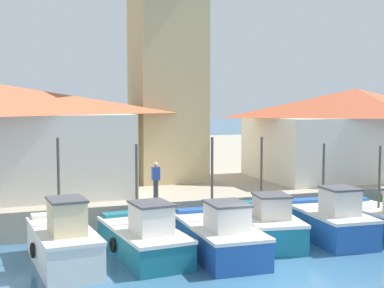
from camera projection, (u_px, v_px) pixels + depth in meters
name	position (u px, v px, depth m)	size (l,w,h in m)	color
ground_plane	(280.00, 275.00, 16.86)	(300.00, 300.00, 0.00)	#386689
quay_wharf	(114.00, 163.00, 41.80)	(120.00, 40.00, 1.24)	#A89E89
fishing_boat_left_inner	(63.00, 242.00, 17.68)	(2.17, 4.69, 4.25)	silver
fishing_boat_mid_left	(143.00, 237.00, 18.81)	(2.46, 5.09, 3.94)	#196B7F
fishing_boat_center	(218.00, 236.00, 18.96)	(2.24, 5.07, 4.18)	#2356A8
fishing_boat_mid_right	(265.00, 225.00, 20.69)	(2.67, 4.66, 4.09)	#196B7F
fishing_boat_right_inner	(330.00, 221.00, 21.05)	(2.23, 4.42, 3.79)	#2356A8
clock_tower	(167.00, 29.00, 28.18)	(4.03, 4.03, 16.95)	tan
warehouse_right	(356.00, 131.00, 30.19)	(11.71, 6.60, 4.94)	silver
dock_worker_near_tower	(156.00, 180.00, 23.00)	(0.34, 0.22, 1.62)	#33333D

